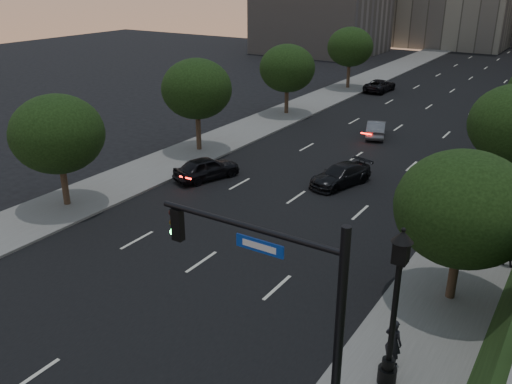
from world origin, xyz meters
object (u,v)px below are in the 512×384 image
Objects in this scene: sedan_far_right at (496,115)px; sedan_far_left at (380,85)px; traffic_signal_mast at (299,333)px; sedan_mid_left at (376,129)px; street_lamp at (394,317)px; sedan_near_left at (207,168)px; sedan_near_right at (341,175)px; pedestrian_b at (509,249)px; pedestrian_a at (393,342)px; pedestrian_c at (476,206)px.

sedan_far_left is at bearing 162.76° from sedan_far_right.
sedan_far_right is at bearing 153.53° from sedan_far_left.
traffic_signal_mast is 1.74× the size of sedan_mid_left.
sedan_mid_left is at bearing 111.60° from street_lamp.
traffic_signal_mast is at bearing 154.03° from sedan_near_left.
pedestrian_b is (10.43, -5.27, 0.29)m from sedan_near_right.
street_lamp is at bearing 93.66° from sedan_mid_left.
sedan_near_right is 16.64m from pedestrian_a.
pedestrian_c is at bearing 5.78° from sedan_near_right.
street_lamp reaches higher than sedan_near_right.
sedan_near_left is 1.07× the size of sedan_mid_left.
sedan_far_left is 2.48× the size of pedestrian_c.
sedan_mid_left is at bearing 112.05° from sedan_far_left.
traffic_signal_mast is 21.40m from sedan_near_left.
sedan_far_left is 2.84× the size of pedestrian_a.
sedan_near_left is at bearing 134.04° from traffic_signal_mast.
pedestrian_c reaches higher than pedestrian_b.
street_lamp reaches higher than sedan_near_left.
street_lamp is 20.06m from sedan_near_left.
street_lamp reaches higher than pedestrian_c.
pedestrian_a reaches higher than sedan_mid_left.
sedan_far_right is 2.66× the size of pedestrian_a.
traffic_signal_mast is at bearing -75.61° from sedan_far_right.
pedestrian_b reaches higher than sedan_near_left.
sedan_far_right is at bearing -70.77° from pedestrian_a.
sedan_near_left is at bearing 10.36° from pedestrian_c.
traffic_signal_mast is at bearing 88.99° from pedestrian_a.
pedestrian_a reaches higher than sedan_far_left.
sedan_near_left is (-14.73, 15.24, -2.94)m from traffic_signal_mast.
pedestrian_b is at bearing 124.53° from pedestrian_c.
pedestrian_a is 12.72m from pedestrian_c.
street_lamp reaches higher than sedan_mid_left.
sedan_mid_left is 27.65m from pedestrian_a.
traffic_signal_mast is 14.22m from pedestrian_b.
sedan_far_left is 1.07× the size of sedan_far_right.
pedestrian_c reaches higher than sedan_far_right.
sedan_far_right is 2.33× the size of pedestrian_c.
sedan_near_right is at bearing -7.97° from pedestrian_c.
pedestrian_c reaches higher than pedestrian_a.
pedestrian_c is (16.27, -29.81, 0.45)m from sedan_far_left.
pedestrian_b reaches higher than sedan_far_right.
traffic_signal_mast is 39.78m from sedan_far_right.
sedan_far_left is (-16.54, 43.50, -1.97)m from street_lamp.
sedan_mid_left is 2.39× the size of pedestrian_a.
street_lamp is 1.30× the size of sedan_near_left.
pedestrian_a is (3.08, -35.19, 0.23)m from sedan_far_right.
pedestrian_a is 9.35m from pedestrian_b.
sedan_far_left is 45.57m from pedestrian_a.
traffic_signal_mast is 17.39m from pedestrian_c.
street_lamp is 1.25× the size of sedan_far_right.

